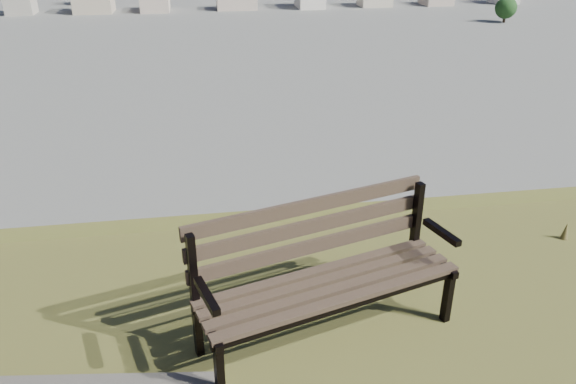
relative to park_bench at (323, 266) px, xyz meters
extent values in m
cube|color=#493D2A|center=(0.09, -0.30, -0.10)|extent=(1.95, 0.66, 0.04)
cube|color=#493D2A|center=(0.05, -0.18, -0.10)|extent=(1.95, 0.66, 0.04)
cube|color=#493D2A|center=(0.01, -0.05, -0.10)|extent=(1.95, 0.66, 0.04)
cube|color=#493D2A|center=(-0.02, 0.08, -0.10)|extent=(1.95, 0.66, 0.04)
cube|color=#493D2A|center=(-0.05, 0.17, 0.08)|extent=(1.94, 0.61, 0.11)
cube|color=#493D2A|center=(-0.06, 0.19, 0.24)|extent=(1.94, 0.61, 0.11)
cube|color=#493D2A|center=(-0.07, 0.22, 0.40)|extent=(1.94, 0.61, 0.11)
cube|color=black|center=(-0.83, -0.60, -0.35)|extent=(0.07, 0.08, 0.49)
cube|color=black|center=(-0.96, -0.14, -0.08)|extent=(0.07, 0.08, 1.03)
cube|color=black|center=(-0.89, -0.38, -0.14)|extent=(0.21, 0.55, 0.06)
cube|color=black|center=(-0.87, -0.44, 0.14)|extent=(0.17, 0.40, 0.05)
cube|color=black|center=(1.02, -0.05, -0.35)|extent=(0.07, 0.08, 0.49)
cube|color=black|center=(0.88, 0.41, -0.08)|extent=(0.07, 0.08, 1.03)
cube|color=black|center=(0.95, 0.16, -0.14)|extent=(0.21, 0.55, 0.06)
cube|color=black|center=(0.97, 0.11, 0.14)|extent=(0.17, 0.40, 0.05)
cube|color=black|center=(0.09, -0.31, -0.15)|extent=(1.94, 0.61, 0.04)
cube|color=black|center=(-0.03, 0.09, -0.15)|extent=(1.94, 0.61, 0.04)
cone|color=brown|center=(2.75, 0.98, -0.50)|extent=(0.08, 0.08, 0.18)
cube|color=silver|center=(-59.65, 197.78, -22.09)|extent=(11.00, 11.00, 7.00)
cube|color=#A69D8E|center=(-35.65, 197.78, -22.09)|extent=(11.00, 11.00, 7.00)
cube|color=#BCA895|center=(-11.65, 197.78, -22.09)|extent=(11.00, 11.00, 7.00)
cylinder|color=#2D2116|center=(90.35, 157.78, -24.54)|extent=(0.80, 0.80, 2.10)
sphere|color=black|center=(90.35, 157.78, -21.39)|extent=(6.30, 6.30, 6.30)
cylinder|color=#2D2116|center=(-39.65, 217.78, -24.24)|extent=(0.80, 0.80, 2.70)
camera|label=1|loc=(-0.82, -3.47, 2.35)|focal=35.00mm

